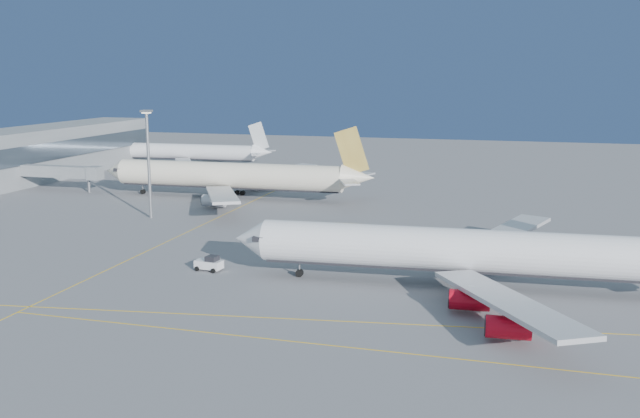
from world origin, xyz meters
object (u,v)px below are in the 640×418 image
Objects in this scene: airliner_etihad at (234,176)px; light_mast at (148,155)px; airliner_virgin at (475,252)px; airliner_third at (193,152)px; pushback_tug at (209,264)px.

light_mast is (-8.09, -27.65, 8.03)m from airliner_etihad.
airliner_virgin is 1.29× the size of airliner_third.
light_mast is at bearing 137.93° from pushback_tug.
airliner_third is at bearing 123.38° from airliner_etihad.
airliner_etihad is 1.26× the size of airliner_third.
airliner_etihad is at bearing 116.66° from pushback_tug.
airliner_third is at bearing 109.89° from light_mast.
pushback_tug is (59.85, -118.40, -3.48)m from airliner_third.
airliner_virgin is 87.29m from airliner_etihad.
pushback_tug is at bearing -49.71° from light_mast.
pushback_tug is at bearing -72.08° from airliner_etihad.
airliner_virgin is 16.02× the size of pushback_tug.
airliner_etihad is 15.65× the size of pushback_tug.
airliner_etihad is (-62.66, 60.78, 0.25)m from airliner_virgin.
airliner_etihad reaches higher than airliner_third.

